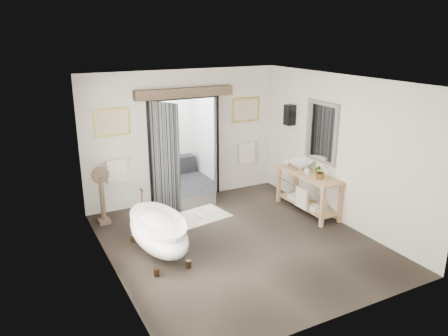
{
  "coord_description": "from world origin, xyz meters",
  "views": [
    {
      "loc": [
        -3.55,
        -6.21,
        3.69
      ],
      "look_at": [
        0.0,
        0.6,
        1.25
      ],
      "focal_mm": 35.0,
      "sensor_mm": 36.0,
      "label": 1
    }
  ],
  "objects_px": {
    "clawfoot_tub": "(158,231)",
    "vanity": "(308,189)",
    "basin": "(301,165)",
    "rug": "(198,216)"
  },
  "relations": [
    {
      "from": "vanity",
      "to": "basin",
      "type": "xyz_separation_m",
      "value": [
        0.06,
        0.36,
        0.44
      ]
    },
    {
      "from": "clawfoot_tub",
      "to": "rug",
      "type": "bearing_deg",
      "value": 41.94
    },
    {
      "from": "vanity",
      "to": "clawfoot_tub",
      "type": "bearing_deg",
      "value": -174.97
    },
    {
      "from": "clawfoot_tub",
      "to": "rug",
      "type": "xyz_separation_m",
      "value": [
        1.24,
        1.12,
        -0.43
      ]
    },
    {
      "from": "clawfoot_tub",
      "to": "basin",
      "type": "height_order",
      "value": "basin"
    },
    {
      "from": "clawfoot_tub",
      "to": "rug",
      "type": "relative_size",
      "value": 1.54
    },
    {
      "from": "clawfoot_tub",
      "to": "vanity",
      "type": "distance_m",
      "value": 3.4
    },
    {
      "from": "clawfoot_tub",
      "to": "vanity",
      "type": "bearing_deg",
      "value": 5.03
    },
    {
      "from": "basin",
      "to": "vanity",
      "type": "bearing_deg",
      "value": -105.86
    },
    {
      "from": "vanity",
      "to": "basin",
      "type": "bearing_deg",
      "value": 80.1
    }
  ]
}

